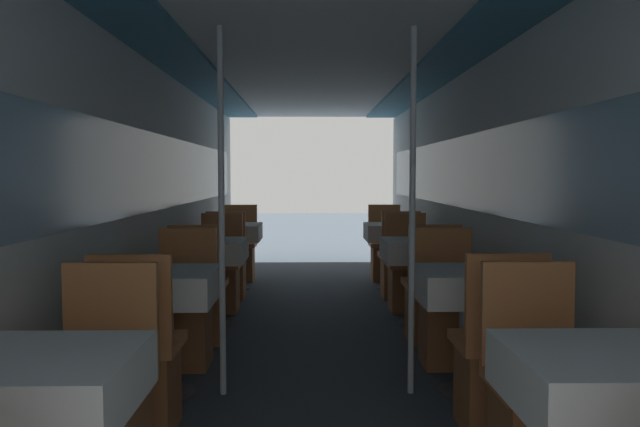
% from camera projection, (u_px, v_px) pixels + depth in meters
% --- Properties ---
extents(wall_left, '(0.05, 9.97, 2.16)m').
position_uv_depth(wall_left, '(143.00, 201.00, 4.61)').
color(wall_left, silver).
rests_on(wall_left, ground_plane).
extents(wall_right, '(0.05, 9.97, 2.16)m').
position_uv_depth(wall_right, '(486.00, 200.00, 4.66)').
color(wall_right, silver).
rests_on(wall_right, ground_plane).
extents(ceiling_panel, '(2.56, 9.97, 0.07)m').
position_uv_depth(ceiling_panel, '(315.00, 52.00, 4.56)').
color(ceiling_panel, silver).
rests_on(ceiling_panel, wall_left).
extents(dining_table_left_0, '(0.60, 0.60, 0.74)m').
position_uv_depth(dining_table_left_0, '(39.00, 393.00, 1.96)').
color(dining_table_left_0, '#4C4C51').
rests_on(dining_table_left_0, ground_plane).
extents(chair_left_far_0, '(0.40, 0.40, 0.93)m').
position_uv_depth(chair_left_far_0, '(101.00, 422.00, 2.54)').
color(chair_left_far_0, '#9C5B31').
rests_on(chair_left_far_0, ground_plane).
extents(dining_table_left_1, '(0.60, 0.60, 0.74)m').
position_uv_depth(dining_table_left_1, '(165.00, 291.00, 3.67)').
color(dining_table_left_1, '#4C4C51').
rests_on(dining_table_left_1, ground_plane).
extents(chair_left_near_1, '(0.40, 0.40, 0.93)m').
position_uv_depth(chair_left_near_1, '(140.00, 375.00, 3.13)').
color(chair_left_near_1, '#9C5B31').
rests_on(chair_left_near_1, ground_plane).
extents(chair_left_far_1, '(0.40, 0.40, 0.93)m').
position_uv_depth(chair_left_far_1, '(184.00, 323.00, 4.25)').
color(chair_left_far_1, '#9C5B31').
rests_on(chair_left_far_1, ground_plane).
extents(support_pole_left_1, '(0.04, 0.04, 2.16)m').
position_uv_depth(support_pole_left_1, '(222.00, 213.00, 3.65)').
color(support_pole_left_1, silver).
rests_on(support_pole_left_1, ground_plane).
extents(dining_table_left_2, '(0.60, 0.60, 0.74)m').
position_uv_depth(dining_table_left_2, '(211.00, 254.00, 5.38)').
color(dining_table_left_2, '#4C4C51').
rests_on(dining_table_left_2, ground_plane).
extents(chair_left_near_2, '(0.40, 0.40, 0.93)m').
position_uv_depth(chair_left_near_2, '(200.00, 304.00, 4.84)').
color(chair_left_near_2, '#9C5B31').
rests_on(chair_left_near_2, ground_plane).
extents(chair_left_far_2, '(0.40, 0.40, 0.93)m').
position_uv_depth(chair_left_far_2, '(220.00, 280.00, 5.96)').
color(chair_left_far_2, '#9C5B31').
rests_on(chair_left_far_2, ground_plane).
extents(dining_table_left_3, '(0.60, 0.60, 0.74)m').
position_uv_depth(dining_table_left_3, '(234.00, 235.00, 7.09)').
color(dining_table_left_3, '#4C4C51').
rests_on(dining_table_left_3, ground_plane).
extents(chair_left_near_3, '(0.40, 0.40, 0.93)m').
position_uv_depth(chair_left_near_3, '(228.00, 271.00, 6.55)').
color(chair_left_near_3, '#9C5B31').
rests_on(chair_left_near_3, ground_plane).
extents(chair_left_far_3, '(0.40, 0.40, 0.93)m').
position_uv_depth(chair_left_far_3, '(240.00, 257.00, 7.67)').
color(chair_left_far_3, '#9C5B31').
rests_on(chair_left_far_3, ground_plane).
extents(dining_table_right_0, '(0.60, 0.60, 0.74)m').
position_uv_depth(dining_table_right_0, '(605.00, 390.00, 1.99)').
color(dining_table_right_0, '#4C4C51').
rests_on(dining_table_right_0, ground_plane).
extents(chair_right_far_0, '(0.40, 0.40, 0.93)m').
position_uv_depth(chair_right_far_0, '(538.00, 419.00, 2.57)').
color(chair_right_far_0, '#9C5B31').
rests_on(chair_right_far_0, ground_plane).
extents(dining_table_right_1, '(0.60, 0.60, 0.74)m').
position_uv_depth(dining_table_right_1, '(468.00, 290.00, 3.70)').
color(dining_table_right_1, '#4C4C51').
rests_on(dining_table_right_1, ground_plane).
extents(chair_right_near_1, '(0.40, 0.40, 0.93)m').
position_uv_depth(chair_right_near_1, '(496.00, 373.00, 3.16)').
color(chair_right_near_1, '#9C5B31').
rests_on(chair_right_near_1, ground_plane).
extents(chair_right_far_1, '(0.40, 0.40, 0.93)m').
position_uv_depth(chair_right_far_1, '(447.00, 321.00, 4.28)').
color(chair_right_far_1, '#9C5B31').
rests_on(chair_right_far_1, ground_plane).
extents(support_pole_right_1, '(0.04, 0.04, 2.16)m').
position_uv_depth(support_pole_right_1, '(412.00, 213.00, 3.67)').
color(support_pole_right_1, silver).
rests_on(support_pole_right_1, ground_plane).
extents(dining_table_right_2, '(0.60, 0.60, 0.74)m').
position_uv_depth(dining_table_right_2, '(418.00, 254.00, 5.41)').
color(dining_table_right_2, '#4C4C51').
rests_on(dining_table_right_2, ground_plane).
extents(chair_right_near_2, '(0.40, 0.40, 0.93)m').
position_uv_depth(chair_right_near_2, '(430.00, 304.00, 4.87)').
color(chair_right_near_2, '#9C5B31').
rests_on(chair_right_near_2, ground_plane).
extents(chair_right_far_2, '(0.40, 0.40, 0.93)m').
position_uv_depth(chair_right_far_2, '(407.00, 280.00, 5.99)').
color(chair_right_far_2, '#9C5B31').
rests_on(chair_right_far_2, ground_plane).
extents(dining_table_right_3, '(0.60, 0.60, 0.74)m').
position_uv_depth(dining_table_right_3, '(392.00, 235.00, 7.12)').
color(dining_table_right_3, '#4C4C51').
rests_on(dining_table_right_3, ground_plane).
extents(chair_right_near_3, '(0.40, 0.40, 0.93)m').
position_uv_depth(chair_right_near_3, '(399.00, 270.00, 6.58)').
color(chair_right_near_3, '#9C5B31').
rests_on(chair_right_near_3, ground_plane).
extents(chair_right_far_3, '(0.40, 0.40, 0.93)m').
position_uv_depth(chair_right_far_3, '(385.00, 256.00, 7.70)').
color(chair_right_far_3, '#9C5B31').
rests_on(chair_right_far_3, ground_plane).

